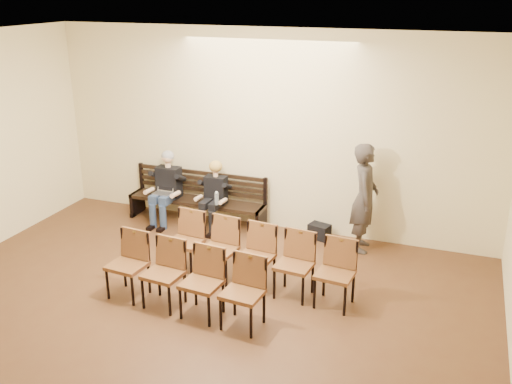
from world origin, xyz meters
TOP-DOWN VIEW (x-y plane):
  - room_walls at (0.00, 0.79)m, footprint 8.02×10.01m
  - bench at (-1.24, 4.65)m, footprint 2.60×0.90m
  - seated_man at (-1.78, 4.53)m, footprint 0.54×0.74m
  - seated_woman at (-0.84, 4.53)m, footprint 0.47×0.65m
  - laptop at (-1.79, 4.38)m, footprint 0.34×0.27m
  - water_bottle at (-0.67, 4.28)m, footprint 0.08×0.08m
  - bag at (1.05, 4.75)m, footprint 0.40×0.33m
  - passerby at (1.81, 4.59)m, footprint 0.60×0.82m
  - chair_row_front at (-0.09, 1.85)m, footprint 2.32×0.71m
  - chair_row_back at (0.60, 2.79)m, footprint 2.90×0.77m

SIDE VIEW (x-z plane):
  - bag at x=1.05m, z-range 0.00..0.26m
  - bench at x=-1.24m, z-range 0.00..0.45m
  - chair_row_back at x=0.60m, z-range 0.00..0.93m
  - chair_row_front at x=-0.09m, z-range 0.00..0.94m
  - seated_woman at x=-0.84m, z-range 0.00..1.10m
  - laptop at x=-1.79m, z-range 0.45..0.68m
  - water_bottle at x=-0.67m, z-range 0.45..0.69m
  - seated_man at x=-1.78m, z-range 0.00..1.29m
  - passerby at x=1.81m, z-range 0.00..2.08m
  - room_walls at x=0.00m, z-range 0.78..4.29m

